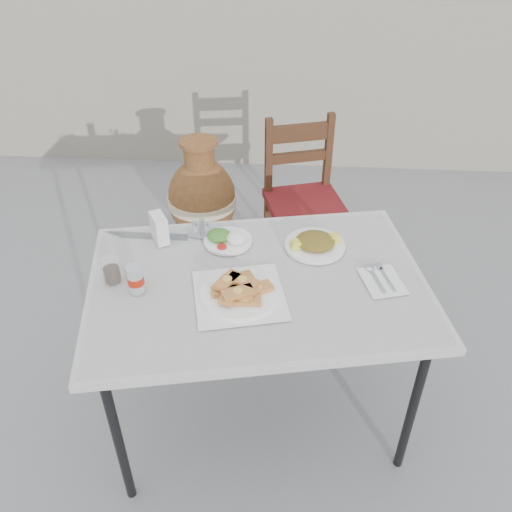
# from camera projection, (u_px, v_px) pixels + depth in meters

# --- Properties ---
(ground) EXTENTS (80.00, 80.00, 0.00)m
(ground) POSITION_uv_depth(u_px,v_px,m) (281.00, 419.00, 2.35)
(ground) COLOR slate
(ground) RESTS_ON ground
(cafe_table) EXTENTS (1.35, 1.04, 0.74)m
(cafe_table) POSITION_uv_depth(u_px,v_px,m) (258.00, 291.00, 1.98)
(cafe_table) COLOR black
(cafe_table) RESTS_ON ground
(pide_plate) EXTENTS (0.37, 0.37, 0.06)m
(pide_plate) POSITION_uv_depth(u_px,v_px,m) (239.00, 289.00, 1.87)
(pide_plate) COLOR silver
(pide_plate) RESTS_ON cafe_table
(salad_rice_plate) EXTENTS (0.19, 0.19, 0.05)m
(salad_rice_plate) POSITION_uv_depth(u_px,v_px,m) (227.00, 238.00, 2.13)
(salad_rice_plate) COLOR white
(salad_rice_plate) RESTS_ON cafe_table
(salad_chopped_plate) EXTENTS (0.24, 0.24, 0.05)m
(salad_chopped_plate) POSITION_uv_depth(u_px,v_px,m) (315.00, 243.00, 2.10)
(salad_chopped_plate) COLOR white
(salad_chopped_plate) RESTS_ON cafe_table
(soda_can) EXTENTS (0.06, 0.06, 0.10)m
(soda_can) POSITION_uv_depth(u_px,v_px,m) (136.00, 279.00, 1.88)
(soda_can) COLOR white
(soda_can) RESTS_ON cafe_table
(cola_glass) EXTENTS (0.06, 0.06, 0.09)m
(cola_glass) POSITION_uv_depth(u_px,v_px,m) (112.00, 272.00, 1.93)
(cola_glass) COLOR white
(cola_glass) RESTS_ON cafe_table
(napkin_holder) EXTENTS (0.09, 0.11, 0.12)m
(napkin_holder) POSITION_uv_depth(u_px,v_px,m) (159.00, 228.00, 2.12)
(napkin_holder) COLOR silver
(napkin_holder) RESTS_ON cafe_table
(condiment_caddy) EXTENTS (0.10, 0.09, 0.06)m
(condiment_caddy) POSITION_uv_depth(u_px,v_px,m) (201.00, 229.00, 2.17)
(condiment_caddy) COLOR silver
(condiment_caddy) RESTS_ON cafe_table
(cutlery_napkin) EXTENTS (0.18, 0.20, 0.01)m
(cutlery_napkin) POSITION_uv_depth(u_px,v_px,m) (380.00, 278.00, 1.96)
(cutlery_napkin) COLOR silver
(cutlery_napkin) RESTS_ON cafe_table
(chair) EXTENTS (0.48, 0.48, 0.88)m
(chair) POSITION_uv_depth(u_px,v_px,m) (303.00, 200.00, 2.94)
(chair) COLOR #311F0D
(chair) RESTS_ON ground
(terracotta_urn) EXTENTS (0.41, 0.41, 0.71)m
(terracotta_urn) POSITION_uv_depth(u_px,v_px,m) (202.00, 200.00, 3.19)
(terracotta_urn) COLOR brown
(terracotta_urn) RESTS_ON ground
(back_wall) EXTENTS (6.00, 0.25, 1.20)m
(back_wall) POSITION_uv_depth(u_px,v_px,m) (294.00, 84.00, 3.98)
(back_wall) COLOR gray
(back_wall) RESTS_ON ground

